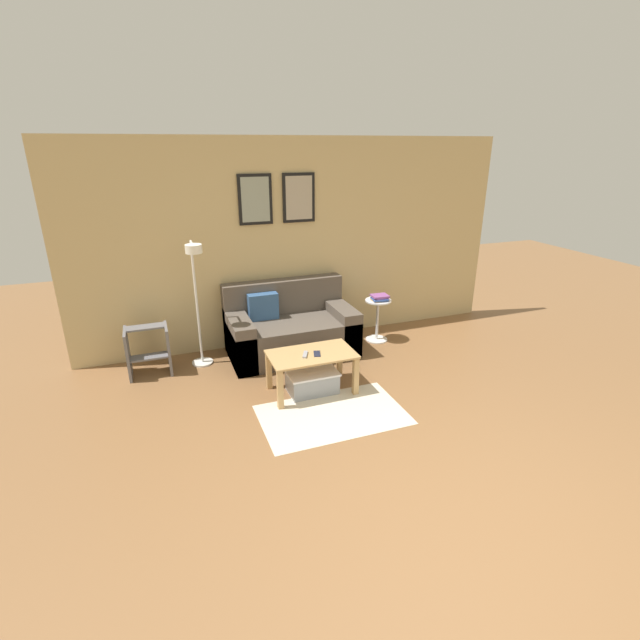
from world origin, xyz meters
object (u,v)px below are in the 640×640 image
at_px(coffee_table, 312,361).
at_px(side_table, 377,316).
at_px(floor_lamp, 197,290).
at_px(book_stack, 380,298).
at_px(remote_control, 305,354).
at_px(storage_bin, 312,381).
at_px(step_stool, 148,349).
at_px(cell_phone, 317,354).
at_px(couch, 290,330).

relative_size(coffee_table, side_table, 1.58).
bearing_deg(floor_lamp, side_table, 1.17).
xyz_separation_m(book_stack, remote_control, (-1.36, -0.99, -0.15)).
height_order(book_stack, remote_control, book_stack).
bearing_deg(storage_bin, remote_control, -173.16).
height_order(coffee_table, step_stool, step_stool).
xyz_separation_m(floor_lamp, step_stool, (-0.58, 0.09, -0.66)).
bearing_deg(cell_phone, floor_lamp, 154.55).
height_order(floor_lamp, side_table, floor_lamp).
bearing_deg(coffee_table, step_stool, 147.00).
relative_size(couch, book_stack, 6.61).
distance_m(remote_control, step_stool, 1.84).
distance_m(storage_bin, cell_phone, 0.33).
bearing_deg(side_table, remote_control, -143.20).
relative_size(couch, storage_bin, 2.90).
relative_size(storage_bin, remote_control, 3.50).
xyz_separation_m(coffee_table, step_stool, (-1.58, 1.03, -0.05)).
relative_size(coffee_table, storage_bin, 1.69).
distance_m(floor_lamp, cell_phone, 1.52).
height_order(side_table, step_stool, side_table).
xyz_separation_m(remote_control, step_stool, (-1.51, 1.05, -0.15)).
bearing_deg(coffee_table, couch, 85.79).
distance_m(couch, cell_phone, 1.05).
distance_m(side_table, cell_phone, 1.59).
bearing_deg(storage_bin, cell_phone, -25.63).
bearing_deg(side_table, storage_bin, -141.81).
distance_m(side_table, step_stool, 2.85).
bearing_deg(floor_lamp, book_stack, 0.67).
bearing_deg(book_stack, storage_bin, -142.61).
bearing_deg(remote_control, side_table, 61.50).
height_order(couch, coffee_table, couch).
xyz_separation_m(storage_bin, remote_control, (-0.08, -0.01, 0.33)).
xyz_separation_m(side_table, book_stack, (0.01, -0.02, 0.26)).
bearing_deg(cell_phone, step_stool, 164.26).
bearing_deg(cell_phone, storage_bin, 171.79).
distance_m(storage_bin, remote_control, 0.34).
xyz_separation_m(storage_bin, floor_lamp, (-1.00, 0.95, 0.84)).
bearing_deg(storage_bin, couch, 85.83).
bearing_deg(book_stack, step_stool, 178.69).
height_order(floor_lamp, step_stool, floor_lamp).
bearing_deg(step_stool, floor_lamp, -8.99).
distance_m(coffee_table, remote_control, 0.13).
relative_size(couch, side_table, 2.71).
bearing_deg(floor_lamp, coffee_table, -43.06).
bearing_deg(step_stool, side_table, -0.92).
distance_m(remote_control, cell_phone, 0.12).
distance_m(couch, side_table, 1.19).
distance_m(couch, coffee_table, 1.01).
height_order(cell_phone, step_stool, step_stool).
bearing_deg(step_stool, book_stack, -1.31).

